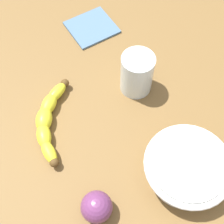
{
  "coord_description": "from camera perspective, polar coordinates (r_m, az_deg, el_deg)",
  "views": [
    {
      "loc": [
        -28.67,
        -16.82,
        62.51
      ],
      "look_at": [
        0.92,
        -2.02,
        5.0
      ],
      "focal_mm": 49.2,
      "sensor_mm": 36.0,
      "label": 1
    }
  ],
  "objects": [
    {
      "name": "plum_fruit",
      "position": [
        0.58,
        -2.88,
        -17.21
      ],
      "size": [
        5.89,
        5.89,
        5.89
      ],
      "primitive_type": "sphere",
      "color": "#6B3360",
      "rests_on": "wooden_tabletop"
    },
    {
      "name": "folded_napkin",
      "position": [
        0.84,
        -3.79,
        15.43
      ],
      "size": [
        15.67,
        15.46,
        0.6
      ],
      "primitive_type": "cube",
      "rotation": [
        0.0,
        0.0,
        -0.55
      ],
      "color": "slate",
      "rests_on": "wooden_tabletop"
    },
    {
      "name": "wooden_tabletop",
      "position": [
        0.69,
        -1.83,
        -1.38
      ],
      "size": [
        120.0,
        120.0,
        3.0
      ],
      "primitive_type": "cube",
      "color": "brown",
      "rests_on": "ground"
    },
    {
      "name": "ceramic_bowl",
      "position": [
        0.62,
        13.75,
        -10.0
      ],
      "size": [
        17.01,
        17.01,
        5.33
      ],
      "color": "white",
      "rests_on": "wooden_tabletop"
    },
    {
      "name": "banana",
      "position": [
        0.67,
        -11.71,
        -1.39
      ],
      "size": [
        19.69,
        11.16,
        3.47
      ],
      "rotation": [
        0.0,
        0.0,
        3.57
      ],
      "color": "yellow",
      "rests_on": "wooden_tabletop"
    },
    {
      "name": "smoothie_glass",
      "position": [
        0.69,
        4.62,
        7.01
      ],
      "size": [
        7.3,
        7.3,
        9.97
      ],
      "color": "silver",
      "rests_on": "wooden_tabletop"
    }
  ]
}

